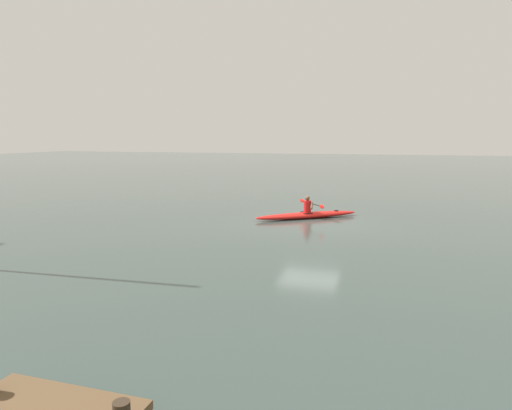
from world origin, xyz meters
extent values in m
plane|color=#384742|center=(0.00, 0.00, 0.00)|extent=(160.00, 160.00, 0.00)
ellipsoid|color=red|center=(0.33, -0.99, 0.14)|extent=(4.34, 3.52, 0.27)
torus|color=black|center=(0.35, -0.98, 0.25)|extent=(0.84, 0.84, 0.04)
cylinder|color=black|center=(-0.85, -1.89, 0.26)|extent=(0.18, 0.18, 0.02)
cylinder|color=red|center=(0.31, -1.00, 0.53)|extent=(0.33, 0.33, 0.52)
sphere|color=brown|center=(0.31, -1.00, 0.90)|extent=(0.21, 0.21, 0.21)
cylinder|color=black|center=(0.16, -1.12, 0.65)|extent=(1.21, 1.58, 0.03)
ellipsoid|color=red|center=(0.75, -1.90, 0.65)|extent=(0.27, 0.34, 0.17)
ellipsoid|color=red|center=(-0.44, -0.34, 0.65)|extent=(0.27, 0.34, 0.17)
cylinder|color=brown|center=(0.41, -1.26, 0.60)|extent=(0.30, 0.21, 0.34)
cylinder|color=brown|center=(0.09, -0.84, 0.60)|extent=(0.15, 0.32, 0.34)
camera|label=1|loc=(-3.45, 18.77, 3.58)|focal=31.92mm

